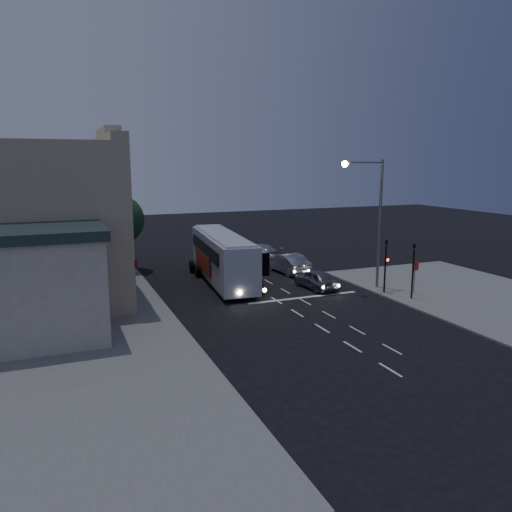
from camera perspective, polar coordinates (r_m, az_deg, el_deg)
name	(u,v)px	position (r m, az deg, el deg)	size (l,w,h in m)	color
ground	(290,309)	(31.11, 3.90, -6.03)	(120.00, 120.00, 0.00)	black
sidewalk_near	(499,302)	(35.77, 26.04, -4.79)	(12.00, 24.00, 0.12)	slate
sidewalk_far	(62,297)	(35.85, -21.25, -4.39)	(12.00, 50.00, 0.12)	slate
road_markings	(286,294)	(34.51, 3.41, -4.33)	(8.00, 30.55, 0.01)	silver
tour_bus	(222,256)	(37.38, -3.86, -0.03)	(3.71, 12.27, 3.70)	silver
car_suv	(316,279)	(35.94, 6.88, -2.65)	(1.65, 4.10, 1.40)	slate
car_sedan_a	(287,263)	(40.91, 3.60, -0.81)	(1.71, 4.90, 1.61)	#A9A9A9
car_sedan_b	(257,252)	(46.01, 0.16, 0.45)	(2.15, 5.29, 1.53)	#BBBBBB
traffic_signal_main	(386,259)	(35.08, 14.61, -0.37)	(0.25, 0.35, 4.10)	black
traffic_signal_side	(413,264)	(33.98, 17.54, -0.87)	(0.18, 0.15, 4.10)	black
regulatory_sign	(415,272)	(35.50, 17.73, -1.76)	(0.45, 0.12, 2.20)	slate
streetlight	(372,209)	(35.61, 13.16, 5.24)	(3.32, 0.44, 9.00)	slate
main_building	(41,222)	(34.95, -23.38, 3.61)	(10.12, 12.00, 11.00)	#A69D8B
low_building_south	(29,285)	(26.93, -24.47, -3.01)	(7.40, 5.40, 5.70)	#AA9E8A
low_building_north	(50,227)	(47.07, -22.44, 3.10)	(9.40, 9.40, 6.50)	#AA9E8A
street_tree	(119,217)	(42.29, -15.35, 4.27)	(4.00, 4.00, 6.20)	black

